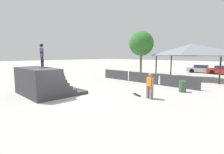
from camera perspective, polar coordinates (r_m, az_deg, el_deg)
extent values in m
plane|color=#ADA8A0|center=(11.52, -15.22, -7.21)|extent=(160.00, 160.00, 0.00)
cube|color=#38383D|center=(13.74, -19.26, -4.51)|extent=(4.21, 3.70, 0.24)
cube|color=#38383D|center=(13.51, -21.11, -3.74)|extent=(4.21, 2.76, 0.24)
cube|color=#38383D|center=(13.41, -21.83, -2.81)|extent=(4.21, 2.42, 0.24)
cube|color=#38383D|center=(13.33, -22.33, -1.84)|extent=(4.21, 2.19, 0.24)
cube|color=#38383D|center=(13.26, -22.71, -0.85)|extent=(4.21, 2.03, 0.24)
cube|color=#38383D|center=(13.21, -23.00, 0.17)|extent=(4.21, 1.91, 0.24)
cube|color=#38383D|center=(13.17, -23.22, 1.20)|extent=(4.21, 1.83, 0.24)
cube|color=#38383D|center=(13.15, -23.36, 2.24)|extent=(4.21, 1.78, 0.24)
cylinder|color=silver|center=(13.47, -19.90, 2.87)|extent=(4.12, 0.07, 0.07)
cube|color=#1E2347|center=(13.14, -21.87, 4.59)|extent=(0.20, 0.20, 0.80)
cube|color=black|center=(13.14, -21.75, 4.81)|extent=(0.23, 0.21, 0.12)
cube|color=#1E2347|center=(13.49, -21.77, 4.66)|extent=(0.20, 0.20, 0.80)
cube|color=black|center=(13.49, -21.65, 4.87)|extent=(0.23, 0.21, 0.12)
cube|color=#6B4CB7|center=(13.31, -21.96, 7.58)|extent=(0.49, 0.39, 0.57)
cylinder|color=brown|center=(13.04, -22.04, 7.39)|extent=(0.14, 0.14, 0.57)
cylinder|color=black|center=(13.04, -22.04, 7.44)|extent=(0.22, 0.22, 0.08)
cylinder|color=brown|center=(13.58, -21.86, 7.38)|extent=(0.14, 0.14, 0.57)
cylinder|color=black|center=(13.58, -21.87, 7.42)|extent=(0.22, 0.22, 0.08)
sphere|color=brown|center=(13.32, -22.05, 9.43)|extent=(0.22, 0.22, 0.22)
sphere|color=black|center=(13.32, -22.05, 9.54)|extent=(0.25, 0.25, 0.25)
cylinder|color=green|center=(12.70, -21.02, 2.86)|extent=(0.05, 0.03, 0.05)
cylinder|color=green|center=(12.64, -21.58, 2.81)|extent=(0.05, 0.03, 0.05)
cylinder|color=green|center=(13.14, -21.99, 2.94)|extent=(0.05, 0.03, 0.05)
cylinder|color=green|center=(13.07, -22.54, 2.90)|extent=(0.05, 0.03, 0.05)
cube|color=tan|center=(12.89, -21.80, 3.03)|extent=(0.79, 0.26, 0.02)
cube|color=tan|center=(12.56, -21.06, 3.06)|extent=(0.11, 0.21, 0.02)
cube|color=#6B6051|center=(11.73, 11.66, -4.79)|extent=(0.19, 0.19, 0.82)
cube|color=#6B6051|center=(11.45, 12.77, -5.11)|extent=(0.19, 0.19, 0.82)
cube|color=orange|center=(11.46, 12.31, -1.51)|extent=(0.49, 0.35, 0.58)
cylinder|color=#A87A5B|center=(11.69, 11.45, -1.56)|extent=(0.14, 0.14, 0.58)
cylinder|color=#A87A5B|center=(11.26, 13.18, -1.94)|extent=(0.14, 0.14, 0.58)
sphere|color=#A87A5B|center=(11.41, 12.36, 0.66)|extent=(0.23, 0.23, 0.23)
cylinder|color=silver|center=(12.57, 7.35, -5.68)|extent=(0.06, 0.05, 0.05)
cylinder|color=silver|center=(12.64, 7.91, -5.62)|extent=(0.06, 0.05, 0.05)
cylinder|color=silver|center=(12.15, 8.46, -6.16)|extent=(0.06, 0.05, 0.05)
cylinder|color=silver|center=(12.21, 9.04, -6.09)|extent=(0.06, 0.05, 0.05)
cube|color=black|center=(12.38, 8.18, -5.73)|extent=(0.82, 0.50, 0.02)
cube|color=black|center=(12.70, 7.37, -5.30)|extent=(0.17, 0.22, 0.02)
cube|color=#3D3D42|center=(20.46, 1.30, 0.80)|extent=(3.58, 0.12, 1.05)
cube|color=#3D3D42|center=(18.01, 9.96, -0.20)|extent=(3.58, 0.12, 1.05)
cube|color=#3D3D42|center=(16.10, 21.00, -1.45)|extent=(3.58, 0.12, 1.05)
cylinder|color=#2D2D33|center=(22.46, 14.20, 3.24)|extent=(0.16, 0.16, 2.68)
cylinder|color=#2D2D33|center=(19.71, 31.79, 1.84)|extent=(0.16, 0.16, 2.68)
cylinder|color=#2D2D33|center=(25.82, 18.72, 3.57)|extent=(0.16, 0.16, 2.68)
cube|color=slate|center=(22.57, 24.57, 6.35)|extent=(8.25, 4.54, 0.10)
pyramid|color=slate|center=(22.58, 24.67, 8.18)|extent=(8.08, 4.45, 1.34)
cylinder|color=brown|center=(25.99, 9.41, 4.42)|extent=(0.28, 0.28, 3.17)
sphere|color=#2D6B28|center=(26.01, 9.55, 10.73)|extent=(3.54, 3.54, 3.54)
cylinder|color=#385B3D|center=(14.37, 22.05, -2.90)|extent=(0.52, 0.52, 0.85)
cube|color=#A8AAAF|center=(30.95, 27.24, 2.11)|extent=(4.44, 2.36, 0.62)
cube|color=#283342|center=(30.93, 27.09, 3.12)|extent=(2.17, 1.70, 0.46)
cube|color=#A8AAAF|center=(30.92, 27.12, 3.54)|extent=(2.07, 1.65, 0.04)
cylinder|color=black|center=(31.54, 29.72, 1.74)|extent=(0.67, 0.31, 0.64)
cylinder|color=black|center=(30.09, 29.44, 1.54)|extent=(0.67, 0.31, 0.64)
cylinder|color=black|center=(31.89, 25.13, 2.06)|extent=(0.67, 0.31, 0.64)
cylinder|color=black|center=(30.46, 24.63, 1.88)|extent=(0.67, 0.31, 0.64)
cube|color=red|center=(29.75, 32.82, 1.58)|extent=(4.39, 2.20, 0.62)
cube|color=#283342|center=(29.75, 32.69, 2.63)|extent=(2.11, 1.67, 0.46)
cube|color=red|center=(29.74, 32.72, 3.07)|extent=(2.01, 1.62, 0.04)
cylinder|color=black|center=(30.95, 31.05, 1.57)|extent=(0.66, 0.27, 0.64)
cylinder|color=black|center=(29.49, 29.92, 1.41)|extent=(0.66, 0.27, 0.64)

